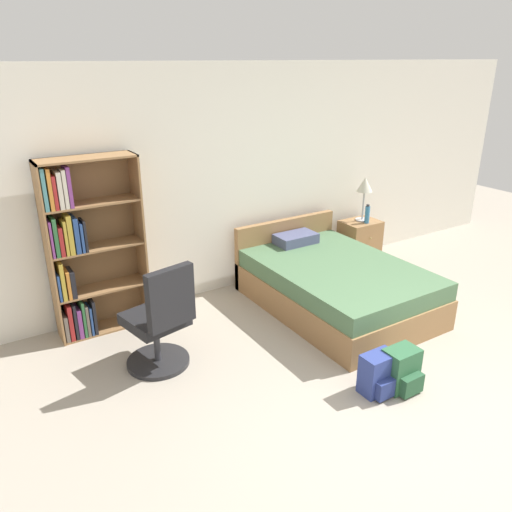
# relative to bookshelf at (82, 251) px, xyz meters

# --- Properties ---
(ground_plane) EXTENTS (14.00, 14.00, 0.00)m
(ground_plane) POSITION_rel_bookshelf_xyz_m (1.94, -2.99, -0.89)
(ground_plane) COLOR #A39989
(wall_back) EXTENTS (9.00, 0.06, 2.60)m
(wall_back) POSITION_rel_bookshelf_xyz_m (1.94, 0.24, 0.41)
(wall_back) COLOR silver
(wall_back) RESTS_ON ground_plane
(bookshelf) EXTENTS (0.92, 0.31, 1.78)m
(bookshelf) POSITION_rel_bookshelf_xyz_m (0.00, 0.00, 0.00)
(bookshelf) COLOR olive
(bookshelf) RESTS_ON ground_plane
(bed) EXTENTS (1.43, 2.07, 0.78)m
(bed) POSITION_rel_bookshelf_xyz_m (2.46, -0.88, -0.61)
(bed) COLOR olive
(bed) RESTS_ON ground_plane
(office_chair) EXTENTS (0.57, 0.64, 1.04)m
(office_chair) POSITION_rel_bookshelf_xyz_m (0.37, -1.00, -0.43)
(office_chair) COLOR #232326
(office_chair) RESTS_ON ground_plane
(nightstand) EXTENTS (0.50, 0.41, 0.60)m
(nightstand) POSITION_rel_bookshelf_xyz_m (3.58, -0.09, -0.59)
(nightstand) COLOR olive
(nightstand) RESTS_ON ground_plane
(table_lamp) EXTENTS (0.21, 0.21, 0.58)m
(table_lamp) POSITION_rel_bookshelf_xyz_m (3.62, -0.07, 0.16)
(table_lamp) COLOR #B2B2B7
(table_lamp) RESTS_ON nightstand
(water_bottle) EXTENTS (0.06, 0.06, 0.25)m
(water_bottle) POSITION_rel_bookshelf_xyz_m (3.59, -0.19, -0.17)
(water_bottle) COLOR teal
(water_bottle) RESTS_ON nightstand
(backpack_green) EXTENTS (0.29, 0.28, 0.37)m
(backpack_green) POSITION_rel_bookshelf_xyz_m (1.96, -2.36, -0.71)
(backpack_green) COLOR #2D603D
(backpack_green) RESTS_ON ground_plane
(backpack_blue) EXTENTS (0.30, 0.24, 0.36)m
(backpack_blue) POSITION_rel_bookshelf_xyz_m (1.76, -2.30, -0.72)
(backpack_blue) COLOR navy
(backpack_blue) RESTS_ON ground_plane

